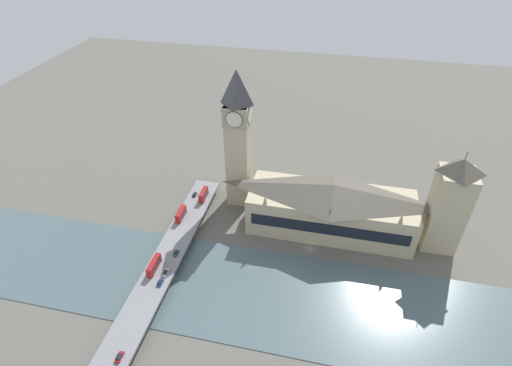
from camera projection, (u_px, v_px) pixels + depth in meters
name	position (u px, v px, depth m)	size (l,w,h in m)	color
ground_plane	(309.00, 248.00, 198.79)	(600.00, 600.00, 0.00)	#605E56
river_water	(301.00, 301.00, 172.91)	(53.43, 360.00, 0.30)	#4C6066
parliament_hall	(331.00, 207.00, 202.93)	(29.22, 83.19, 27.92)	#C1B28E
clock_tower	(238.00, 137.00, 206.25)	(13.15, 13.15, 77.25)	#C1B28E
victoria_tower	(449.00, 204.00, 186.95)	(15.79, 15.79, 54.37)	#C1B28E
road_bridge	(161.00, 270.00, 181.86)	(138.86, 13.96, 5.07)	slate
double_decker_bus_lead	(203.00, 194.00, 221.55)	(10.01, 2.57, 5.07)	red
double_decker_bus_mid	(154.00, 265.00, 179.77)	(11.35, 2.54, 4.77)	red
double_decker_bus_rear	(181.00, 214.00, 208.35)	(10.28, 2.53, 4.90)	red
car_northbound_lead	(160.00, 283.00, 174.04)	(3.91, 1.92, 1.42)	navy
car_northbound_mid	(176.00, 253.00, 188.43)	(4.04, 1.79, 1.30)	#2D5638
car_northbound_tail	(195.00, 194.00, 224.80)	(3.84, 1.76, 1.32)	black
car_southbound_lead	(166.00, 273.00, 178.55)	(4.74, 1.84, 1.31)	silver
car_southbound_mid	(119.00, 357.00, 146.14)	(4.36, 1.91, 1.51)	maroon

